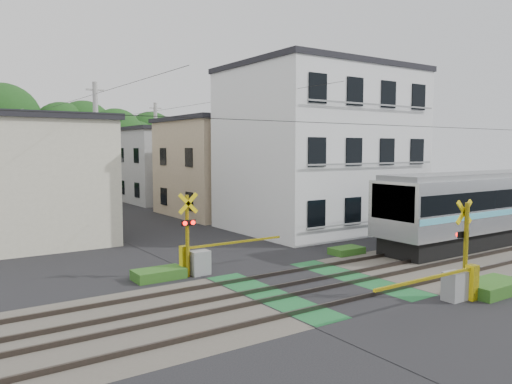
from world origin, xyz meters
TOP-DOWN VIEW (x-y plane):
  - ground at (0.00, 0.00)m, footprint 120.00×120.00m
  - track_bed at (0.00, 0.00)m, footprint 120.00×120.00m
  - crossing_signal_near at (2.59, -3.65)m, footprint 4.74×0.65m
  - crossing_signal_far at (-2.59, 3.65)m, footprint 4.74×0.65m
  - apartment_block at (8.50, 9.49)m, footprint 10.20×8.36m
  - houses_row at (0.25, 25.92)m, footprint 22.07×31.35m
  - tree_hill at (0.25, 48.91)m, footprint 40.00×12.93m
  - catenary at (6.00, 0.03)m, footprint 60.00×5.04m
  - utility_poles at (-1.05, 23.01)m, footprint 7.90×42.00m
  - pedestrian at (0.12, 30.04)m, footprint 0.71×0.57m
  - weed_patches at (1.76, -0.09)m, footprint 10.25×8.80m

SIDE VIEW (x-z plane):
  - ground at x=0.00m, z-range 0.00..0.00m
  - track_bed at x=0.00m, z-range -0.03..0.11m
  - weed_patches at x=1.76m, z-range -0.02..0.38m
  - crossing_signal_near at x=2.59m, z-range -0.83..2.25m
  - crossing_signal_far at x=-2.59m, z-range -0.83..2.25m
  - pedestrian at x=0.12m, z-range 0.00..1.71m
  - houses_row at x=0.25m, z-range -0.16..6.64m
  - catenary at x=6.00m, z-range 0.20..7.20m
  - utility_poles at x=-1.05m, z-range 0.08..8.08m
  - apartment_block at x=8.50m, z-range 0.01..9.31m
  - tree_hill at x=0.25m, z-range -0.65..11.35m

